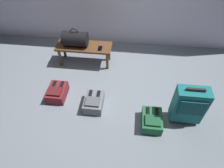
{
  "coord_description": "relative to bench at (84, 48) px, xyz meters",
  "views": [
    {
      "loc": [
        0.3,
        -2.01,
        2.48
      ],
      "look_at": [
        0.07,
        0.06,
        0.25
      ],
      "focal_mm": 31.22,
      "sensor_mm": 36.0,
      "label": 1
    }
  ],
  "objects": [
    {
      "name": "ground_plane",
      "position": [
        0.53,
        -0.81,
        -0.33
      ],
      "size": [
        6.6,
        6.6,
        0.0
      ],
      "primitive_type": "plane",
      "color": "slate"
    },
    {
      "name": "backpack_green",
      "position": [
        1.22,
        -1.25,
        -0.24
      ],
      "size": [
        0.28,
        0.38,
        0.21
      ],
      "color": "#1E6038",
      "rests_on": "ground"
    },
    {
      "name": "backpack_maroon",
      "position": [
        -0.28,
        -0.89,
        -0.24
      ],
      "size": [
        0.28,
        0.38,
        0.21
      ],
      "color": "maroon",
      "rests_on": "ground"
    },
    {
      "name": "cell_phone",
      "position": [
        0.3,
        -0.05,
        0.06
      ],
      "size": [
        0.07,
        0.14,
        0.01
      ],
      "color": "black",
      "rests_on": "bench"
    },
    {
      "name": "bench",
      "position": [
        0.0,
        0.0,
        0.0
      ],
      "size": [
        1.0,
        0.36,
        0.39
      ],
      "color": "brown",
      "rests_on": "ground"
    },
    {
      "name": "duffel_bag_black",
      "position": [
        -0.14,
        0.0,
        0.19
      ],
      "size": [
        0.44,
        0.26,
        0.34
      ],
      "color": "black",
      "rests_on": "bench"
    },
    {
      "name": "suitcase_upright_teal",
      "position": [
        1.69,
        -1.11,
        0.02
      ],
      "size": [
        0.42,
        0.23,
        0.68
      ],
      "color": "#14666B",
      "rests_on": "ground"
    },
    {
      "name": "backpack_grey",
      "position": [
        0.34,
        -1.02,
        -0.24
      ],
      "size": [
        0.28,
        0.38,
        0.21
      ],
      "color": "slate",
      "rests_on": "ground"
    }
  ]
}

